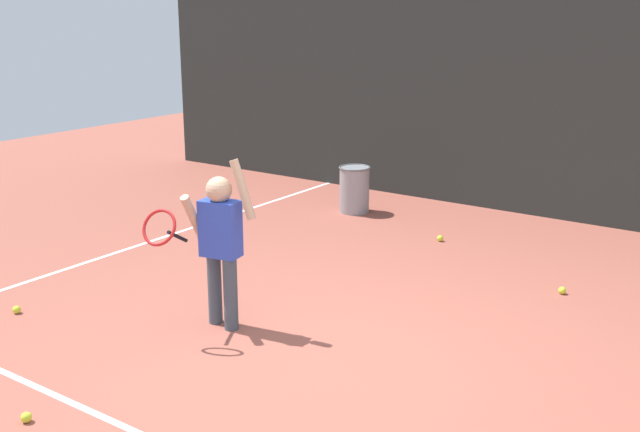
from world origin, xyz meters
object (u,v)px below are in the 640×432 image
Objects in this scene: tennis_ball_0 at (26,417)px; tennis_ball_5 at (17,310)px; ball_hopper at (354,189)px; tennis_ball_2 at (562,290)px; tennis_player at (218,238)px; tennis_ball_1 at (440,238)px.

tennis_ball_5 is (-1.55, 0.98, 0.00)m from tennis_ball_0.
tennis_ball_0 is (1.00, -5.25, -0.26)m from ball_hopper.
ball_hopper is 8.52× the size of tennis_ball_2.
tennis_player is 3.06m from tennis_ball_2.
tennis_ball_0 is at bearing -100.73° from tennis_player.
tennis_ball_0 is at bearing -116.24° from tennis_ball_2.
ball_hopper is at bearing 157.05° from tennis_ball_2.
ball_hopper is 4.31m from tennis_ball_5.
tennis_ball_1 is at bearing -18.96° from ball_hopper.
tennis_player is 20.46× the size of tennis_ball_5.
ball_hopper is at bearing 82.66° from tennis_ball_5.
tennis_ball_5 is at bearing -117.23° from tennis_ball_1.
tennis_ball_0 is (0.00, -1.76, -0.69)m from tennis_player.
tennis_ball_5 is (-3.52, -3.01, 0.00)m from tennis_ball_2.
tennis_ball_1 is at bearing 71.54° from tennis_player.
tennis_ball_2 is at bearing 37.72° from tennis_player.
tennis_ball_1 is 1.00× the size of tennis_ball_5.
tennis_ball_1 is (0.40, 3.01, -0.69)m from tennis_player.
tennis_player reaches higher than tennis_ball_2.
tennis_ball_1 is 1.75m from tennis_ball_2.
tennis_ball_5 is at bearing -139.46° from tennis_ball_2.
tennis_player reaches higher than ball_hopper.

